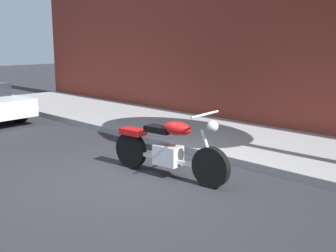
% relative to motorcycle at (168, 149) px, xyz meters
% --- Properties ---
extents(ground_plane, '(60.00, 60.00, 0.00)m').
position_rel_motorcycle_xyz_m(ground_plane, '(-0.34, -0.45, -0.46)').
color(ground_plane, '#28282D').
extents(sidewalk, '(20.31, 2.91, 0.14)m').
position_rel_motorcycle_xyz_m(sidewalk, '(-0.34, 2.69, -0.39)').
color(sidewalk, '#959595').
rests_on(sidewalk, ground).
extents(motorcycle, '(2.26, 0.70, 1.12)m').
position_rel_motorcycle_xyz_m(motorcycle, '(0.00, 0.00, 0.00)').
color(motorcycle, black).
rests_on(motorcycle, ground).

